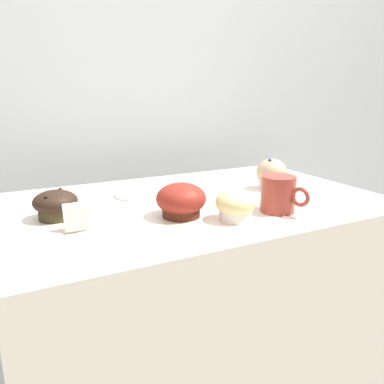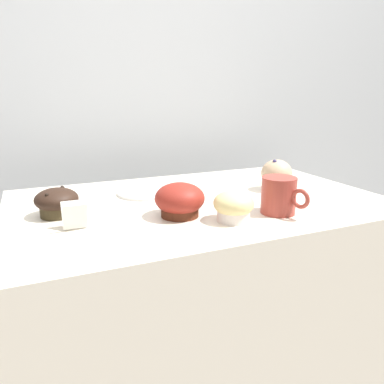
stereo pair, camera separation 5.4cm
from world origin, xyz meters
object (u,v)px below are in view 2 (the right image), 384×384
(muffin_back_right, at_px, (276,176))
(coffee_cup, at_px, (279,195))
(muffin_front_center, at_px, (57,202))
(muffin_front_left, at_px, (180,201))
(serving_plate, at_px, (146,192))
(muffin_back_left, at_px, (234,206))

(muffin_back_right, distance_m, coffee_cup, 0.23)
(muffin_front_center, distance_m, muffin_front_left, 0.29)
(muffin_back_right, bearing_deg, serving_plate, 163.31)
(muffin_front_left, xyz_separation_m, serving_plate, (-0.02, 0.23, -0.03))
(muffin_back_right, relative_size, serving_plate, 0.58)
(muffin_front_left, xyz_separation_m, coffee_cup, (0.23, -0.07, 0.01))
(coffee_cup, bearing_deg, muffin_front_center, 158.88)
(muffin_front_center, xyz_separation_m, muffin_front_left, (0.27, -0.12, 0.00))
(muffin_front_center, bearing_deg, muffin_back_right, -0.28)
(muffin_back_right, bearing_deg, muffin_front_center, 179.72)
(muffin_front_center, bearing_deg, coffee_cup, -21.12)
(muffin_front_center, height_order, muffin_back_right, muffin_back_right)
(muffin_back_left, height_order, muffin_front_left, muffin_front_left)
(muffin_back_right, bearing_deg, muffin_back_left, -142.59)
(muffin_front_center, relative_size, serving_plate, 0.62)
(muffin_front_center, height_order, muffin_back_left, muffin_back_left)
(muffin_back_right, xyz_separation_m, serving_plate, (-0.37, 0.11, -0.04))
(muffin_back_left, bearing_deg, muffin_front_center, 151.92)
(muffin_front_center, bearing_deg, serving_plate, 23.60)
(muffin_front_left, height_order, coffee_cup, coffee_cup)
(muffin_front_center, height_order, muffin_front_left, muffin_front_left)
(serving_plate, bearing_deg, muffin_back_right, -16.69)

